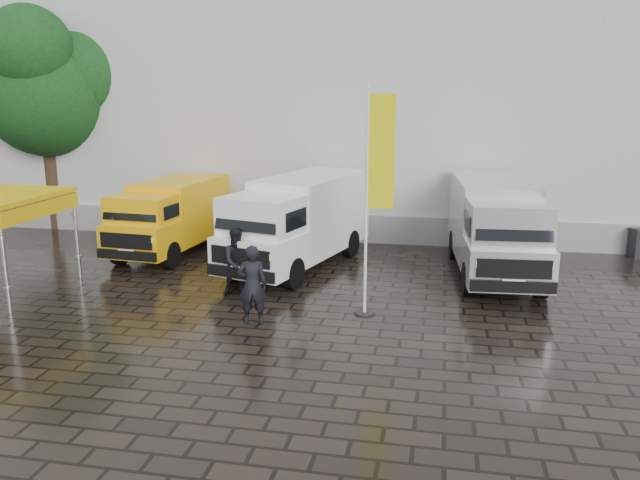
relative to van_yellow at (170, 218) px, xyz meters
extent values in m
plane|color=black|center=(7.06, -5.14, -1.19)|extent=(120.00, 120.00, 0.00)
cube|color=silver|center=(9.06, 10.86, 4.81)|extent=(44.00, 16.00, 12.00)
cube|color=gray|center=(9.06, 2.81, -0.69)|extent=(44.00, 0.15, 1.00)
cylinder|color=silver|center=(-1.46, -3.12, 0.05)|extent=(0.10, 0.10, 2.49)
cylinder|color=silver|center=(-1.46, -6.17, 0.05)|extent=(0.10, 0.10, 2.49)
cylinder|color=black|center=(7.04, -4.60, -1.17)|extent=(0.50, 0.50, 0.04)
cylinder|color=white|center=(7.04, -4.60, 1.51)|extent=(0.07, 0.07, 5.42)
cube|color=yellow|center=(7.37, -4.60, 2.71)|extent=(0.60, 0.03, 2.60)
cylinder|color=black|center=(-6.18, 3.00, 0.99)|extent=(0.61, 0.61, 4.37)
sphere|color=#113715|center=(-6.18, 3.00, 4.04)|extent=(4.80, 4.80, 4.80)
sphere|color=#113715|center=(-6.78, 3.90, 6.01)|extent=(2.83, 2.83, 2.83)
cube|color=black|center=(15.16, 2.46, -0.72)|extent=(0.69, 0.69, 0.95)
imported|color=black|center=(4.58, -5.77, -0.26)|extent=(0.77, 0.59, 1.87)
imported|color=black|center=(3.58, -3.74, -0.30)|extent=(1.10, 1.03, 1.79)
camera|label=1|loc=(8.71, -18.86, 3.99)|focal=35.00mm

